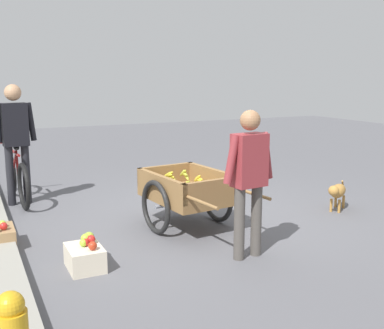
{
  "coord_description": "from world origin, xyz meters",
  "views": [
    {
      "loc": [
        -5.24,
        2.57,
        1.83
      ],
      "look_at": [
        -0.08,
        0.08,
        0.75
      ],
      "focal_mm": 44.3,
      "sensor_mm": 36.0,
      "label": 1
    }
  ],
  "objects": [
    {
      "name": "ground_plane",
      "position": [
        0.0,
        0.0,
        0.0
      ],
      "size": [
        24.0,
        24.0,
        0.0
      ],
      "primitive_type": "plane",
      "color": "#56565B"
    },
    {
      "name": "vendor_person",
      "position": [
        -1.35,
        0.06,
        0.89
      ],
      "size": [
        0.24,
        0.6,
        1.5
      ],
      "color": "#4C4742",
      "rests_on": "ground"
    },
    {
      "name": "fruit_cart",
      "position": [
        -0.21,
        0.21,
        0.44
      ],
      "size": [
        1.73,
        1.01,
        0.69
      ],
      "color": "olive",
      "rests_on": "ground"
    },
    {
      "name": "cyclist_person",
      "position": [
        1.8,
        1.93,
        1.04
      ],
      "size": [
        0.23,
        0.55,
        1.71
      ],
      "color": "black",
      "rests_on": "ground"
    },
    {
      "name": "bicycle",
      "position": [
        1.95,
        1.94,
        0.35
      ],
      "size": [
        1.66,
        0.46,
        0.85
      ],
      "color": "black",
      "rests_on": "ground"
    },
    {
      "name": "plastic_bucket",
      "position": [
        1.4,
        -0.56,
        0.13
      ],
      "size": [
        0.29,
        0.29,
        0.25
      ],
      "primitive_type": "cylinder",
      "color": "#1966B2",
      "rests_on": "ground"
    },
    {
      "name": "mixed_fruit_crate",
      "position": [
        -0.92,
        1.62,
        0.13
      ],
      "size": [
        0.44,
        0.32,
        0.32
      ],
      "color": "beige",
      "rests_on": "ground"
    },
    {
      "name": "dog",
      "position": [
        -0.45,
        -1.95,
        0.27
      ],
      "size": [
        0.42,
        0.57,
        0.4
      ],
      "color": "#AD7A38",
      "rests_on": "ground"
    }
  ]
}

